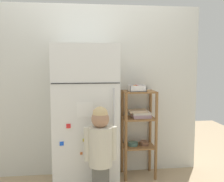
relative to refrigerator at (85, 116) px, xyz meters
name	(u,v)px	position (x,y,z in m)	size (l,w,h in m)	color
kitchen_wall_back	(94,91)	(0.11, 0.33, 0.25)	(2.67, 0.03, 2.09)	silver
refrigerator	(85,116)	(0.00, 0.00, 0.00)	(0.70, 0.64, 1.59)	white
child_standing	(100,146)	(0.13, -0.46, -0.20)	(0.32, 0.23, 0.98)	#5D5E58
pantry_shelf_unit	(139,125)	(0.65, 0.15, -0.15)	(0.40, 0.30, 1.06)	olive
fruit_bin	(136,88)	(0.61, 0.14, 0.29)	(0.20, 0.18, 0.07)	white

